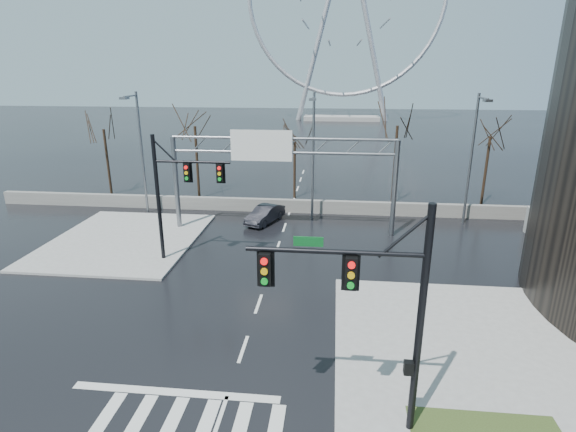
# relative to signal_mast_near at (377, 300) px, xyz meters

# --- Properties ---
(ground) EXTENTS (260.00, 260.00, 0.00)m
(ground) POSITION_rel_signal_mast_near_xyz_m (-5.14, 4.04, -4.87)
(ground) COLOR black
(ground) RESTS_ON ground
(sidewalk_right_ext) EXTENTS (12.00, 10.00, 0.15)m
(sidewalk_right_ext) POSITION_rel_signal_mast_near_xyz_m (4.86, 6.04, -4.80)
(sidewalk_right_ext) COLOR gray
(sidewalk_right_ext) RESTS_ON ground
(sidewalk_far) EXTENTS (10.00, 12.00, 0.15)m
(sidewalk_far) POSITION_rel_signal_mast_near_xyz_m (-16.14, 16.04, -4.80)
(sidewalk_far) COLOR gray
(sidewalk_far) RESTS_ON ground
(barrier_wall) EXTENTS (52.00, 0.50, 1.10)m
(barrier_wall) POSITION_rel_signal_mast_near_xyz_m (-5.14, 24.04, -4.32)
(barrier_wall) COLOR slate
(barrier_wall) RESTS_ON ground
(signal_mast_near) EXTENTS (5.52, 0.41, 8.00)m
(signal_mast_near) POSITION_rel_signal_mast_near_xyz_m (0.00, 0.00, 0.00)
(signal_mast_near) COLOR black
(signal_mast_near) RESTS_ON ground
(signal_mast_far) EXTENTS (4.72, 0.41, 8.00)m
(signal_mast_far) POSITION_rel_signal_mast_near_xyz_m (-11.01, 13.00, -0.04)
(signal_mast_far) COLOR black
(signal_mast_far) RESTS_ON ground
(sign_gantry) EXTENTS (16.36, 0.40, 7.60)m
(sign_gantry) POSITION_rel_signal_mast_near_xyz_m (-5.52, 19.00, 0.31)
(sign_gantry) COLOR slate
(sign_gantry) RESTS_ON ground
(streetlight_left) EXTENTS (0.50, 2.55, 10.00)m
(streetlight_left) POSITION_rel_signal_mast_near_xyz_m (-17.14, 22.20, 1.01)
(streetlight_left) COLOR slate
(streetlight_left) RESTS_ON ground
(streetlight_mid) EXTENTS (0.50, 2.55, 10.00)m
(streetlight_mid) POSITION_rel_signal_mast_near_xyz_m (-3.14, 22.20, 1.01)
(streetlight_mid) COLOR slate
(streetlight_mid) RESTS_ON ground
(streetlight_right) EXTENTS (0.50, 2.55, 10.00)m
(streetlight_right) POSITION_rel_signal_mast_near_xyz_m (8.86, 22.20, 1.01)
(streetlight_right) COLOR slate
(streetlight_right) RESTS_ON ground
(tree_far_left) EXTENTS (3.50, 3.50, 7.00)m
(tree_far_left) POSITION_rel_signal_mast_near_xyz_m (-23.14, 28.04, 0.70)
(tree_far_left) COLOR black
(tree_far_left) RESTS_ON ground
(tree_left) EXTENTS (3.75, 3.75, 7.50)m
(tree_left) POSITION_rel_signal_mast_near_xyz_m (-14.14, 27.54, 1.10)
(tree_left) COLOR black
(tree_left) RESTS_ON ground
(tree_center) EXTENTS (3.25, 3.25, 6.50)m
(tree_center) POSITION_rel_signal_mast_near_xyz_m (-5.14, 28.54, 0.30)
(tree_center) COLOR black
(tree_center) RESTS_ON ground
(tree_right) EXTENTS (3.90, 3.90, 7.80)m
(tree_right) POSITION_rel_signal_mast_near_xyz_m (3.86, 27.54, 1.34)
(tree_right) COLOR black
(tree_right) RESTS_ON ground
(tree_far_right) EXTENTS (3.40, 3.40, 6.80)m
(tree_far_right) POSITION_rel_signal_mast_near_xyz_m (11.86, 28.04, 0.54)
(tree_far_right) COLOR black
(tree_far_right) RESTS_ON ground
(ferris_wheel) EXTENTS (45.00, 6.00, 50.91)m
(ferris_wheel) POSITION_rel_signal_mast_near_xyz_m (-0.14, 99.04, 21.26)
(ferris_wheel) COLOR gray
(ferris_wheel) RESTS_ON ground
(car) EXTENTS (2.91, 4.36, 1.36)m
(car) POSITION_rel_signal_mast_near_xyz_m (-6.81, 21.04, -4.19)
(car) COLOR black
(car) RESTS_ON ground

